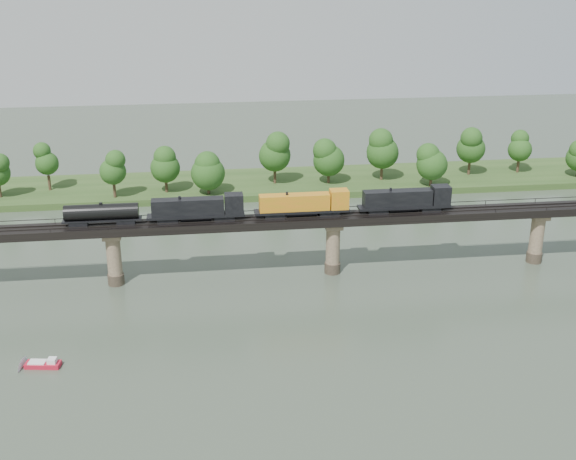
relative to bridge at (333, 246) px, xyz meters
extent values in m
plane|color=#344032|center=(0.00, -30.00, -5.46)|extent=(400.00, 400.00, 0.00)
cube|color=#2B451B|center=(0.00, 55.00, -4.66)|extent=(300.00, 24.00, 1.60)
cylinder|color=#473A2D|center=(-40.00, 0.00, -4.46)|extent=(3.00, 3.00, 2.00)
cylinder|color=#8F7A5D|center=(-40.00, 0.00, 0.04)|extent=(2.60, 2.60, 9.00)
cube|color=#8F7A5D|center=(-40.00, 0.00, 4.04)|extent=(3.20, 3.20, 1.00)
cylinder|color=#473A2D|center=(0.00, 0.00, -4.46)|extent=(3.00, 3.00, 2.00)
cylinder|color=#8F7A5D|center=(0.00, 0.00, 0.04)|extent=(2.60, 2.60, 9.00)
cube|color=#8F7A5D|center=(0.00, 0.00, 4.04)|extent=(3.20, 3.20, 1.00)
cylinder|color=#473A2D|center=(40.00, 0.00, -4.46)|extent=(3.00, 3.00, 2.00)
cylinder|color=#8F7A5D|center=(40.00, 0.00, 0.04)|extent=(2.60, 2.60, 9.00)
cube|color=#8F7A5D|center=(40.00, 0.00, 4.04)|extent=(3.20, 3.20, 1.00)
cube|color=black|center=(0.00, 0.00, 5.29)|extent=(220.00, 5.00, 1.50)
cube|color=black|center=(0.00, -0.75, 6.12)|extent=(220.00, 0.12, 0.16)
cube|color=black|center=(0.00, 0.75, 6.12)|extent=(220.00, 0.12, 0.16)
cube|color=black|center=(0.00, -2.40, 6.74)|extent=(220.00, 0.10, 0.10)
cube|color=black|center=(0.00, 2.40, 6.74)|extent=(220.00, 0.10, 0.10)
cube|color=black|center=(0.00, -2.40, 6.39)|extent=(0.08, 0.08, 0.70)
cube|color=black|center=(0.00, 2.40, 6.39)|extent=(0.08, 0.08, 0.70)
cylinder|color=#382619|center=(-71.77, 49.88, -2.22)|extent=(0.70, 0.70, 3.27)
cylinder|color=#382619|center=(-60.94, 54.18, -2.00)|extent=(0.70, 0.70, 3.71)
sphere|color=#1A4313|center=(-60.94, 54.18, 2.95)|extent=(5.67, 5.67, 5.67)
sphere|color=#1A4313|center=(-60.94, 54.18, 6.04)|extent=(4.25, 4.25, 4.25)
cylinder|color=#382619|center=(-44.43, 46.31, -2.10)|extent=(0.70, 0.70, 3.51)
sphere|color=#1A4313|center=(-44.43, 46.31, 2.57)|extent=(6.31, 6.31, 6.31)
sphere|color=#1A4313|center=(-44.43, 46.31, 5.50)|extent=(4.73, 4.73, 4.73)
cylinder|color=#382619|center=(-32.24, 48.84, -2.19)|extent=(0.70, 0.70, 3.34)
sphere|color=#1A4313|center=(-32.24, 48.84, 2.27)|extent=(7.18, 7.18, 7.18)
sphere|color=#1A4313|center=(-32.24, 48.84, 5.06)|extent=(5.39, 5.39, 5.39)
cylinder|color=#382619|center=(-22.01, 46.15, -2.45)|extent=(0.70, 0.70, 2.83)
sphere|color=#1A4313|center=(-22.01, 46.15, 1.32)|extent=(8.26, 8.26, 8.26)
sphere|color=#1A4313|center=(-22.01, 46.15, 3.68)|extent=(6.19, 6.19, 6.19)
cylinder|color=#382619|center=(-5.04, 52.68, -1.88)|extent=(0.70, 0.70, 3.96)
sphere|color=#1A4313|center=(-5.04, 52.68, 3.41)|extent=(8.07, 8.07, 8.07)
sphere|color=#1A4313|center=(-5.04, 52.68, 6.71)|extent=(6.05, 6.05, 6.05)
cylinder|color=#382619|center=(8.52, 51.14, -2.23)|extent=(0.70, 0.70, 3.27)
sphere|color=#1A4313|center=(8.52, 51.14, 2.13)|extent=(8.03, 8.03, 8.03)
sphere|color=#1A4313|center=(8.52, 51.14, 4.85)|extent=(6.02, 6.02, 6.02)
cylinder|color=#382619|center=(22.65, 52.31, -1.90)|extent=(0.70, 0.70, 3.92)
sphere|color=#1A4313|center=(22.65, 52.31, 3.33)|extent=(8.29, 8.29, 8.29)
sphere|color=#1A4313|center=(22.65, 52.31, 6.60)|extent=(6.21, 6.21, 6.21)
cylinder|color=#382619|center=(33.59, 45.35, -2.35)|extent=(0.70, 0.70, 3.02)
sphere|color=#1A4313|center=(33.59, 45.35, 1.69)|extent=(7.74, 7.74, 7.74)
sphere|color=#1A4313|center=(33.59, 45.35, 4.21)|extent=(5.80, 5.80, 5.80)
cylinder|color=#382619|center=(46.81, 54.03, -1.96)|extent=(0.70, 0.70, 3.80)
sphere|color=#1A4313|center=(46.81, 54.03, 3.10)|extent=(7.47, 7.47, 7.47)
sphere|color=#1A4313|center=(46.81, 54.03, 6.27)|extent=(5.60, 5.60, 5.60)
cylinder|color=#382619|center=(60.48, 54.26, -2.17)|extent=(0.70, 0.70, 3.38)
sphere|color=#1A4313|center=(60.48, 54.26, 2.34)|extent=(6.23, 6.23, 6.23)
sphere|color=#1A4313|center=(60.48, 54.26, 5.16)|extent=(4.67, 4.67, 4.67)
cube|color=black|center=(18.24, 0.00, 6.54)|extent=(3.64, 2.19, 1.00)
cube|color=black|center=(8.22, 0.00, 6.54)|extent=(3.64, 2.19, 1.00)
cube|color=black|center=(13.23, 0.00, 7.18)|extent=(17.31, 2.73, 0.46)
cube|color=black|center=(11.86, 0.00, 8.86)|extent=(12.75, 2.46, 2.91)
cube|color=black|center=(20.06, 0.00, 9.14)|extent=(3.28, 2.73, 3.46)
cylinder|color=black|center=(13.23, 0.00, 6.68)|extent=(5.46, 1.28, 1.28)
cube|color=black|center=(-0.89, 0.00, 6.54)|extent=(3.64, 2.19, 1.00)
cube|color=black|center=(-10.91, 0.00, 6.54)|extent=(3.64, 2.19, 1.00)
cube|color=black|center=(-5.90, 0.00, 7.18)|extent=(17.31, 2.73, 0.46)
cube|color=orange|center=(-7.26, 0.00, 8.86)|extent=(12.75, 2.46, 2.91)
cube|color=orange|center=(0.94, 0.00, 9.14)|extent=(3.28, 2.73, 3.46)
cylinder|color=black|center=(-5.90, 0.00, 6.68)|extent=(5.46, 1.28, 1.28)
cube|color=black|center=(-20.01, 0.00, 6.54)|extent=(3.64, 2.19, 1.00)
cube|color=black|center=(-30.03, 0.00, 6.54)|extent=(3.64, 2.19, 1.00)
cube|color=black|center=(-25.02, 0.00, 7.18)|extent=(17.31, 2.73, 0.46)
cube|color=black|center=(-26.39, 0.00, 8.86)|extent=(12.75, 2.46, 2.91)
cube|color=black|center=(-18.19, 0.00, 9.14)|extent=(3.28, 2.73, 3.46)
cylinder|color=black|center=(-25.02, 0.00, 6.68)|extent=(5.46, 1.28, 1.28)
cube|color=black|center=(-37.32, 0.00, 6.54)|extent=(3.19, 2.00, 1.00)
cube|color=black|center=(-45.52, 0.00, 6.54)|extent=(3.19, 2.00, 1.00)
cube|color=black|center=(-41.42, 0.00, 7.13)|extent=(13.66, 2.19, 0.27)
cylinder|color=black|center=(-41.42, 0.00, 8.59)|extent=(12.75, 2.73, 2.73)
cylinder|color=black|center=(-41.42, 0.00, 10.05)|extent=(0.64, 0.64, 0.46)
cube|color=red|center=(-47.97, -27.44, -5.11)|extent=(5.26, 2.57, 0.71)
cube|color=white|center=(-48.77, -27.32, -4.70)|extent=(2.62, 1.87, 0.25)
cube|color=white|center=(-46.58, -27.66, -4.40)|extent=(1.38, 1.38, 0.71)
camera|label=1|loc=(-24.12, -122.25, 50.82)|focal=45.00mm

